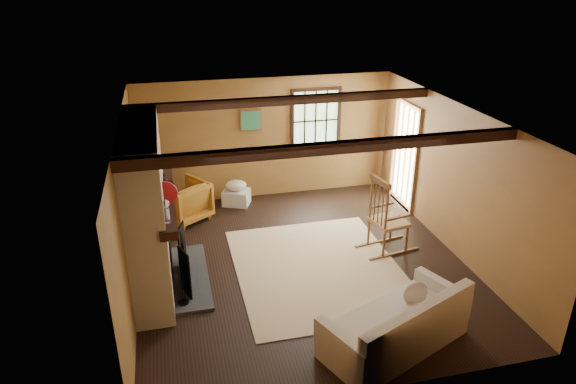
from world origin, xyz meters
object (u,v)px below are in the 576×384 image
object	(u,v)px
fireplace	(150,216)
armchair	(184,201)
rocking_chair	(386,220)
laundry_basket	(236,197)
sofa	(398,328)

from	to	relation	value
fireplace	armchair	world-z (taller)	fireplace
rocking_chair	fireplace	bearing A→B (deg)	81.21
fireplace	armchair	distance (m)	2.21
laundry_basket	armchair	bearing A→B (deg)	-158.08
rocking_chair	sofa	xyz separation A→B (m)	(-0.81, -2.25, -0.28)
fireplace	laundry_basket	xyz separation A→B (m)	(1.55, 2.43, -0.95)
fireplace	sofa	world-z (taller)	fireplace
rocking_chair	laundry_basket	world-z (taller)	rocking_chair
laundry_basket	sofa	bearing A→B (deg)	-73.88
sofa	laundry_basket	world-z (taller)	sofa
rocking_chair	armchair	size ratio (longest dim) A/B	1.62
rocking_chair	armchair	bearing A→B (deg)	48.28
armchair	rocking_chair	bearing A→B (deg)	114.65
rocking_chair	sofa	world-z (taller)	rocking_chair
sofa	laundry_basket	size ratio (longest dim) A/B	4.12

